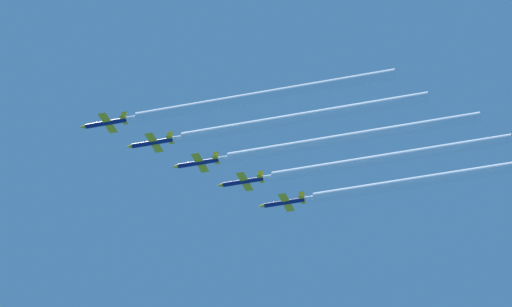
{
  "coord_description": "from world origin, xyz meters",
  "views": [
    {
      "loc": [
        -355.5,
        -119.33,
        1.4
      ],
      "look_at": [
        -0.09,
        -14.45,
        245.67
      ],
      "focal_mm": 134.04,
      "sensor_mm": 36.0,
      "label": 1
    }
  ],
  "objects": [
    {
      "name": "jet_fourth_echelon",
      "position": [
        9.11,
        -8.14,
        244.62
      ],
      "size": [
        8.19,
        11.92,
        2.87
      ],
      "color": "navy"
    },
    {
      "name": "jet_fifth_echelon",
      "position": [
        18.23,
        -15.78,
        242.91
      ],
      "size": [
        8.19,
        11.92,
        2.87
      ],
      "color": "navy"
    },
    {
      "name": "smoke_trail_second_echelon",
      "position": [
        -9.64,
        -27.43,
        246.78
      ],
      "size": [
        2.49,
        60.33,
        2.49
      ],
      "color": "white"
    },
    {
      "name": "jet_second_echelon",
      "position": [
        -9.64,
        8.18,
        246.8
      ],
      "size": [
        8.19,
        11.92,
        2.87
      ],
      "color": "navy"
    },
    {
      "name": "jet_lead",
      "position": [
        -18.1,
        16.56,
        248.4
      ],
      "size": [
        8.19,
        11.92,
        2.87
      ],
      "color": "navy"
    },
    {
      "name": "smoke_trail_fifth_echelon",
      "position": [
        18.23,
        -50.76,
        242.88
      ],
      "size": [
        2.49,
        59.06,
        2.49
      ],
      "color": "white"
    },
    {
      "name": "smoke_trail_fourth_echelon",
      "position": [
        9.11,
        -43.24,
        244.59
      ],
      "size": [
        2.49,
        59.3,
        2.49
      ],
      "color": "white"
    },
    {
      "name": "smoke_trail_lead",
      "position": [
        -18.1,
        -20.44,
        248.38
      ],
      "size": [
        2.49,
        63.13,
        2.49
      ],
      "color": "white"
    },
    {
      "name": "smoke_trail_third_echelon",
      "position": [
        -0.05,
        -36.44,
        245.7
      ],
      "size": [
        2.49,
        62.12,
        2.49
      ],
      "color": "white"
    },
    {
      "name": "jet_third_echelon",
      "position": [
        -0.05,
        0.06,
        245.73
      ],
      "size": [
        8.19,
        11.92,
        2.87
      ],
      "color": "navy"
    }
  ]
}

